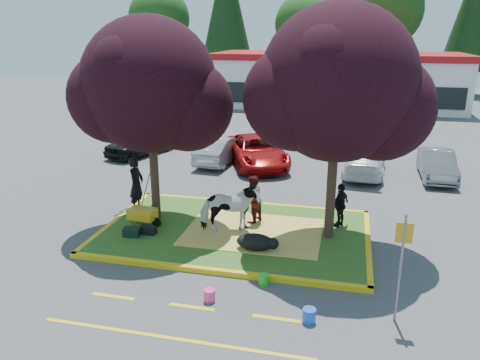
% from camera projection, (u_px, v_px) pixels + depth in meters
% --- Properties ---
extents(ground, '(90.00, 90.00, 0.00)m').
position_uv_depth(ground, '(235.00, 234.00, 14.79)').
color(ground, '#424244').
rests_on(ground, ground).
extents(median_island, '(8.00, 5.00, 0.15)m').
position_uv_depth(median_island, '(235.00, 232.00, 14.77)').
color(median_island, '#2C551A').
rests_on(median_island, ground).
extents(curb_near, '(8.30, 0.16, 0.15)m').
position_uv_depth(curb_near, '(211.00, 271.00, 12.38)').
color(curb_near, yellow).
rests_on(curb_near, ground).
extents(curb_far, '(8.30, 0.16, 0.15)m').
position_uv_depth(curb_far, '(252.00, 204.00, 17.16)').
color(curb_far, yellow).
rests_on(curb_far, ground).
extents(curb_left, '(0.16, 5.30, 0.15)m').
position_uv_depth(curb_left, '(117.00, 221.00, 15.66)').
color(curb_left, yellow).
rests_on(curb_left, ground).
extents(curb_right, '(0.16, 5.30, 0.15)m').
position_uv_depth(curb_right, '(368.00, 245.00, 13.88)').
color(curb_right, yellow).
rests_on(curb_right, ground).
extents(straw_bedding, '(4.20, 3.00, 0.01)m').
position_uv_depth(straw_bedding, '(253.00, 232.00, 14.62)').
color(straw_bedding, '#E6D15E').
rests_on(straw_bedding, median_island).
extents(tree_purple_left, '(5.06, 4.20, 6.51)m').
position_uv_depth(tree_purple_left, '(150.00, 91.00, 14.43)').
color(tree_purple_left, black).
rests_on(tree_purple_left, median_island).
extents(tree_purple_right, '(5.30, 4.40, 6.82)m').
position_uv_depth(tree_purple_right, '(338.00, 91.00, 12.93)').
color(tree_purple_right, black).
rests_on(tree_purple_right, median_island).
extents(fire_lane_stripe_a, '(1.10, 0.12, 0.01)m').
position_uv_depth(fire_lane_stripe_a, '(113.00, 296.00, 11.34)').
color(fire_lane_stripe_a, yellow).
rests_on(fire_lane_stripe_a, ground).
extents(fire_lane_stripe_b, '(1.10, 0.12, 0.01)m').
position_uv_depth(fire_lane_stripe_b, '(192.00, 307.00, 10.90)').
color(fire_lane_stripe_b, yellow).
rests_on(fire_lane_stripe_b, ground).
extents(fire_lane_stripe_c, '(1.10, 0.12, 0.01)m').
position_uv_depth(fire_lane_stripe_c, '(276.00, 319.00, 10.46)').
color(fire_lane_stripe_c, yellow).
rests_on(fire_lane_stripe_c, ground).
extents(fire_lane_long, '(6.00, 0.10, 0.01)m').
position_uv_depth(fire_lane_long, '(173.00, 338.00, 9.79)').
color(fire_lane_long, yellow).
rests_on(fire_lane_long, ground).
extents(retail_building, '(20.40, 8.40, 4.40)m').
position_uv_depth(retail_building, '(337.00, 79.00, 39.61)').
color(retail_building, silver).
rests_on(retail_building, ground).
extents(treeline, '(46.58, 7.80, 14.63)m').
position_uv_depth(treeline, '(336.00, 14.00, 47.03)').
color(treeline, black).
rests_on(treeline, ground).
extents(cow, '(2.01, 1.44, 1.55)m').
position_uv_depth(cow, '(230.00, 209.00, 14.39)').
color(cow, white).
rests_on(cow, median_island).
extents(calf, '(1.12, 0.67, 0.47)m').
position_uv_depth(calf, '(255.00, 242.00, 13.37)').
color(calf, black).
rests_on(calf, median_island).
extents(handler, '(0.46, 0.70, 1.91)m').
position_uv_depth(handler, '(136.00, 184.00, 16.07)').
color(handler, black).
rests_on(handler, median_island).
extents(visitor_a, '(0.86, 0.95, 1.58)m').
position_uv_depth(visitor_a, '(252.00, 199.00, 15.13)').
color(visitor_a, '#411213').
rests_on(visitor_a, median_island).
extents(visitor_b, '(0.70, 0.90, 1.43)m').
position_uv_depth(visitor_b, '(341.00, 205.00, 14.86)').
color(visitor_b, black).
rests_on(visitor_b, median_island).
extents(wheelbarrow, '(1.56, 0.60, 0.59)m').
position_uv_depth(wheelbarrow, '(143.00, 214.00, 14.96)').
color(wheelbarrow, black).
rests_on(wheelbarrow, median_island).
extents(gear_bag_dark, '(0.51, 0.31, 0.25)m').
position_uv_depth(gear_bag_dark, '(148.00, 230.00, 14.45)').
color(gear_bag_dark, black).
rests_on(gear_bag_dark, median_island).
extents(gear_bag_green, '(0.52, 0.36, 0.26)m').
position_uv_depth(gear_bag_green, '(132.00, 232.00, 14.28)').
color(gear_bag_green, black).
rests_on(gear_bag_green, median_island).
extents(sign_post, '(0.35, 0.06, 2.52)m').
position_uv_depth(sign_post, '(401.00, 257.00, 9.93)').
color(sign_post, slate).
rests_on(sign_post, ground).
extents(bucket_green, '(0.32, 0.32, 0.28)m').
position_uv_depth(bucket_green, '(264.00, 279.00, 11.84)').
color(bucket_green, green).
rests_on(bucket_green, ground).
extents(bucket_pink, '(0.32, 0.32, 0.30)m').
position_uv_depth(bucket_pink, '(209.00, 295.00, 11.11)').
color(bucket_pink, '#FF388D').
rests_on(bucket_pink, ground).
extents(bucket_blue, '(0.40, 0.40, 0.32)m').
position_uv_depth(bucket_blue, '(309.00, 315.00, 10.30)').
color(bucket_blue, blue).
rests_on(bucket_blue, ground).
extents(car_black, '(2.89, 4.49, 1.42)m').
position_uv_depth(car_black, '(141.00, 141.00, 24.19)').
color(car_black, black).
rests_on(car_black, ground).
extents(car_silver, '(1.62, 3.99, 1.29)m').
position_uv_depth(car_silver, '(219.00, 150.00, 22.70)').
color(car_silver, '#9D9FA5').
rests_on(car_silver, ground).
extents(car_red, '(4.21, 5.56, 1.40)m').
position_uv_depth(car_red, '(257.00, 151.00, 22.19)').
color(car_red, '#9B0D0C').
rests_on(car_red, ground).
extents(car_white, '(2.07, 4.41, 1.25)m').
position_uv_depth(car_white, '(365.00, 161.00, 20.84)').
color(car_white, silver).
rests_on(car_white, ground).
extents(car_grey, '(1.34, 3.76, 1.24)m').
position_uv_depth(car_grey, '(437.00, 165.00, 20.24)').
color(car_grey, slate).
rests_on(car_grey, ground).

